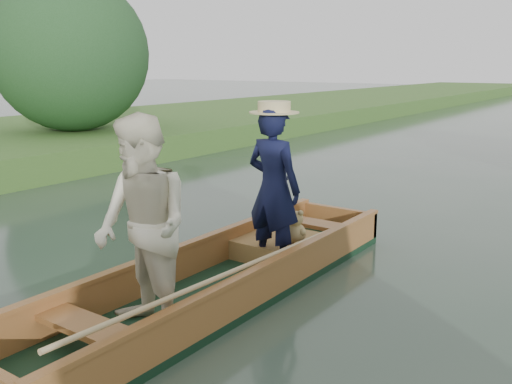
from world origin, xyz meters
The scene contains 3 objects.
ground centered at (0.00, 0.00, 0.00)m, with size 120.00×120.00×0.00m, color #283D30.
trees_far centered at (-0.26, 4.83, 2.44)m, with size 21.48×4.29×4.43m.
punt centered at (0.06, -0.22, 0.67)m, with size 1.19×5.00×1.89m.
Camera 1 is at (3.36, -4.13, 2.25)m, focal length 40.00 mm.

